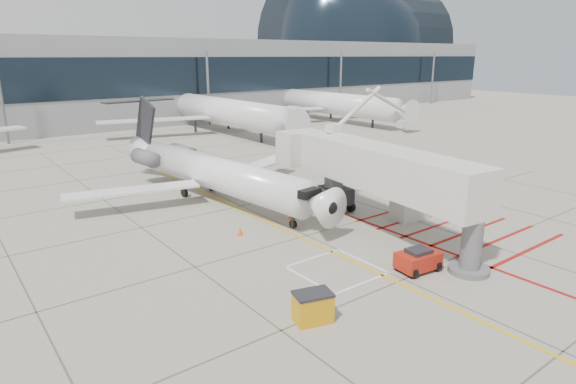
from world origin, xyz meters
TOP-DOWN VIEW (x-y plane):
  - ground_plane at (0.00, 0.00)m, footprint 260.00×260.00m
  - regional_jet at (-0.53, 12.26)m, footprint 25.32×30.55m
  - jet_bridge at (4.22, 0.89)m, footprint 11.04×19.82m
  - pushback_tug at (1.45, -3.73)m, footprint 2.47×1.72m
  - spill_bin at (-6.43, -4.22)m, footprint 1.84×1.48m
  - baggage_cart at (5.18, 7.99)m, footprint 1.97×1.37m
  - ground_power_unit at (8.02, 2.15)m, footprint 2.73×1.78m
  - cone_nose at (-3.40, 6.71)m, footprint 0.40×0.40m
  - cone_side at (1.23, 7.22)m, footprint 0.39×0.39m
  - terminal_building at (10.00, 70.00)m, footprint 180.00×28.00m
  - terminal_glass_band at (10.00, 55.95)m, footprint 180.00×0.10m
  - terminal_dome at (70.00, 70.00)m, footprint 40.00×28.00m
  - bg_aircraft_c at (17.17, 46.00)m, footprint 34.75×38.61m
  - bg_aircraft_d at (39.15, 46.00)m, footprint 33.60×37.33m

SIDE VIEW (x-z plane):
  - ground_plane at x=0.00m, z-range 0.00..0.00m
  - cone_side at x=1.23m, z-range 0.00..0.54m
  - cone_nose at x=-3.40m, z-range 0.00..0.55m
  - baggage_cart at x=5.18m, z-range 0.00..1.17m
  - pushback_tug at x=1.45m, z-range 0.00..1.34m
  - spill_bin at x=-6.43m, z-range 0.00..1.39m
  - ground_power_unit at x=8.02m, z-range 0.00..2.04m
  - regional_jet at x=-0.53m, z-range 0.00..7.44m
  - jet_bridge at x=4.22m, z-range 0.00..7.57m
  - bg_aircraft_d at x=39.15m, z-range 0.00..11.20m
  - bg_aircraft_c at x=17.17m, z-range 0.00..11.58m
  - terminal_building at x=10.00m, z-range 0.00..14.00m
  - terminal_glass_band at x=10.00m, z-range 5.00..11.00m
  - terminal_dome at x=70.00m, z-range 0.00..28.00m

